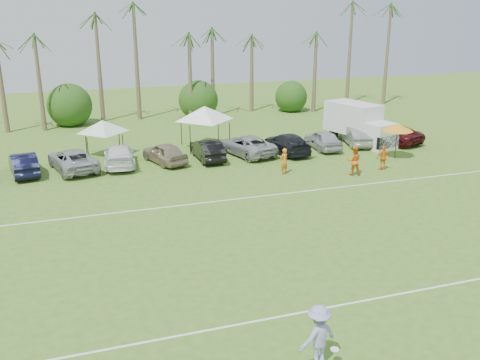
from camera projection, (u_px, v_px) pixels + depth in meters
name	position (u px, v px, depth m)	size (l,w,h in m)	color
ground	(305.00, 349.00, 17.09)	(120.00, 120.00, 0.00)	#466F21
field_lines	(230.00, 247.00, 24.30)	(80.00, 12.10, 0.01)	white
palm_tree_3	(36.00, 11.00, 45.83)	(2.40, 2.40, 11.90)	brown
palm_tree_4	(87.00, 41.00, 47.84)	(2.40, 2.40, 8.90)	brown
palm_tree_5	(131.00, 30.00, 48.77)	(2.40, 2.40, 9.90)	brown
palm_tree_6	(174.00, 20.00, 49.71)	(2.40, 2.40, 10.90)	brown
palm_tree_7	(215.00, 11.00, 50.65)	(2.40, 2.40, 11.90)	brown
palm_tree_8	(264.00, 38.00, 52.96)	(2.40, 2.40, 8.90)	brown
palm_tree_9	(310.00, 28.00, 54.20)	(2.40, 2.40, 9.90)	brown
palm_tree_10	(354.00, 19.00, 55.44)	(2.40, 2.40, 10.90)	brown
palm_tree_11	(388.00, 10.00, 56.38)	(2.40, 2.40, 11.90)	brown
bush_tree_1	(69.00, 104.00, 49.89)	(4.00, 4.00, 4.00)	brown
bush_tree_2	(194.00, 97.00, 53.51)	(4.00, 4.00, 4.00)	brown
bush_tree_3	(286.00, 92.00, 56.53)	(4.00, 4.00, 4.00)	brown
sideline_player_a	(284.00, 161.00, 34.72)	(0.63, 0.41, 1.72)	orange
sideline_player_b	(354.00, 161.00, 34.51)	(0.93, 0.72, 1.91)	orange
sideline_player_c	(383.00, 158.00, 35.60)	(0.97, 0.41, 1.66)	orange
box_truck	(360.00, 122.00, 42.40)	(3.84, 6.43, 3.12)	silver
canopy_tent_left	(102.00, 120.00, 38.44)	(3.81, 3.81, 3.08)	black
canopy_tent_right	(204.00, 106.00, 40.54)	(4.66, 4.66, 3.78)	black
market_umbrella	(397.00, 127.00, 37.89)	(2.29, 2.29, 2.55)	black
frisbee_player	(318.00, 336.00, 16.10)	(1.43, 1.02, 2.00)	#9798D7
parked_car_1	(24.00, 164.00, 34.67)	(1.53, 4.40, 1.45)	black
parked_car_2	(73.00, 160.00, 35.57)	(2.41, 5.22, 1.45)	#A3A4A7
parked_car_3	(119.00, 155.00, 36.60)	(2.03, 5.00, 1.45)	white
parked_car_4	(165.00, 153.00, 37.20)	(1.71, 4.26, 1.45)	gray
parked_car_5	(207.00, 150.00, 38.05)	(1.53, 4.40, 1.45)	black
parked_car_6	(246.00, 145.00, 39.29)	(2.41, 5.22, 1.45)	#A1A1A1
parked_car_7	(287.00, 143.00, 39.84)	(2.03, 5.00, 1.45)	black
parked_car_8	(323.00, 140.00, 40.94)	(1.71, 4.26, 1.45)	#ACADB6
parked_car_9	(356.00, 136.00, 42.15)	(1.53, 4.40, 1.45)	slate
parked_car_10	(391.00, 133.00, 42.89)	(2.41, 5.22, 1.45)	#480F12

